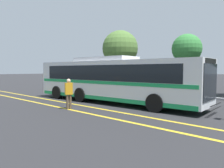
# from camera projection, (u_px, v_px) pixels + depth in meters

# --- Properties ---
(ground_plane) EXTENTS (220.00, 220.00, 0.00)m
(ground_plane) POSITION_uv_depth(u_px,v_px,m) (126.00, 104.00, 14.32)
(ground_plane) COLOR #262628
(lane_strip_0) EXTENTS (32.67, 0.20, 0.01)m
(lane_strip_0) POSITION_uv_depth(u_px,v_px,m) (87.00, 106.00, 13.39)
(lane_strip_0) COLOR gold
(lane_strip_0) RESTS_ON ground_plane
(lane_strip_1) EXTENTS (32.67, 0.20, 0.01)m
(lane_strip_1) POSITION_uv_depth(u_px,v_px,m) (69.00, 109.00, 12.40)
(lane_strip_1) COLOR gold
(lane_strip_1) RESTS_ON ground_plane
(curb_strip) EXTENTS (40.67, 0.36, 0.15)m
(curb_strip) POSITION_uv_depth(u_px,v_px,m) (162.00, 94.00, 19.74)
(curb_strip) COLOR #99999E
(curb_strip) RESTS_ON ground_plane
(transit_bus) EXTENTS (13.10, 3.29, 3.12)m
(transit_bus) POSITION_uv_depth(u_px,v_px,m) (112.00, 79.00, 14.89)
(transit_bus) COLOR silver
(transit_bus) RESTS_ON ground_plane
(parked_car_0) EXTENTS (4.26, 2.19, 1.40)m
(parked_car_0) POSITION_uv_depth(u_px,v_px,m) (68.00, 83.00, 26.39)
(parked_car_0) COLOR #4C3823
(parked_car_0) RESTS_ON ground_plane
(parked_car_1) EXTENTS (4.95, 2.24, 1.44)m
(parked_car_1) POSITION_uv_depth(u_px,v_px,m) (98.00, 84.00, 22.97)
(parked_car_1) COLOR #335B33
(parked_car_1) RESTS_ON ground_plane
(parked_car_2) EXTENTS (4.05, 2.00, 1.44)m
(parked_car_2) POSITION_uv_depth(u_px,v_px,m) (140.00, 87.00, 19.00)
(parked_car_2) COLOR olive
(parked_car_2) RESTS_ON ground_plane
(pedestrian_0) EXTENTS (0.36, 0.47, 1.74)m
(pedestrian_0) POSITION_uv_depth(u_px,v_px,m) (69.00, 92.00, 12.44)
(pedestrian_0) COLOR brown
(pedestrian_0) RESTS_ON ground_plane
(tree_1) EXTENTS (3.09, 3.09, 6.01)m
(tree_1) POSITION_uv_depth(u_px,v_px,m) (187.00, 49.00, 22.86)
(tree_1) COLOR #513823
(tree_1) RESTS_ON ground_plane
(tree_2) EXTENTS (4.16, 4.16, 6.84)m
(tree_2) POSITION_uv_depth(u_px,v_px,m) (120.00, 48.00, 25.51)
(tree_2) COLOR #513823
(tree_2) RESTS_ON ground_plane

